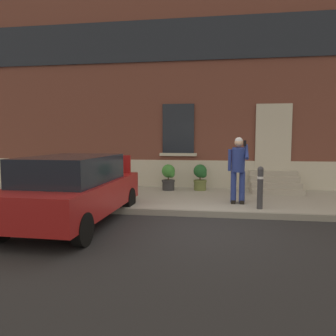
{
  "coord_description": "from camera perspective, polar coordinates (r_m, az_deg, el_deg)",
  "views": [
    {
      "loc": [
        0.43,
        -6.72,
        1.89
      ],
      "look_at": [
        -0.8,
        1.6,
        1.1
      ],
      "focal_mm": 34.69,
      "sensor_mm": 36.0,
      "label": 1
    }
  ],
  "objects": [
    {
      "name": "planter_charcoal",
      "position": [
        10.74,
        0.11,
        -1.51
      ],
      "size": [
        0.44,
        0.44,
        0.86
      ],
      "color": "#2D2D30",
      "rests_on": "sidewalk"
    },
    {
      "name": "person_on_phone",
      "position": [
        8.63,
        12.23,
        0.34
      ],
      "size": [
        0.51,
        0.47,
        1.75
      ],
      "rotation": [
        0.0,
        0.0,
        0.18
      ],
      "color": "navy",
      "rests_on": "sidewalk"
    },
    {
      "name": "bollard_far_left",
      "position": [
        8.69,
        -12.01,
        -2.53
      ],
      "size": [
        0.15,
        0.15,
        1.04
      ],
      "color": "#333338",
      "rests_on": "sidewalk"
    },
    {
      "name": "bollard_near_person",
      "position": [
        8.23,
        15.89,
        -3.06
      ],
      "size": [
        0.15,
        0.15,
        1.04
      ],
      "color": "#333338",
      "rests_on": "sidewalk"
    },
    {
      "name": "planter_olive",
      "position": [
        10.77,
        5.71,
        -1.51
      ],
      "size": [
        0.44,
        0.44,
        0.86
      ],
      "color": "#606B38",
      "rests_on": "sidewalk"
    },
    {
      "name": "planter_cream",
      "position": [
        12.48,
        -21.31,
        -0.91
      ],
      "size": [
        0.44,
        0.44,
        0.86
      ],
      "color": "beige",
      "rests_on": "sidewalk"
    },
    {
      "name": "planter_terracotta",
      "position": [
        11.69,
        -10.92,
        -1.04
      ],
      "size": [
        0.44,
        0.44,
        0.86
      ],
      "color": "#B25B38",
      "rests_on": "sidewalk"
    },
    {
      "name": "hatchback_car_red",
      "position": [
        7.37,
        -16.09,
        -3.44
      ],
      "size": [
        1.88,
        4.11,
        1.5
      ],
      "color": "maroon",
      "rests_on": "ground"
    },
    {
      "name": "entrance_stoop",
      "position": [
        11.1,
        18.16,
        -2.66
      ],
      "size": [
        1.55,
        1.28,
        0.64
      ],
      "color": "#9E998E",
      "rests_on": "sidewalk"
    },
    {
      "name": "building_facade",
      "position": [
        12.15,
        6.5,
        14.03
      ],
      "size": [
        24.0,
        1.52,
        7.5
      ],
      "color": "brown",
      "rests_on": "ground"
    },
    {
      "name": "sidewalk",
      "position": [
        9.7,
        5.75,
        -5.44
      ],
      "size": [
        24.0,
        3.6,
        0.15
      ],
      "primitive_type": "cube",
      "color": "#99968E",
      "rests_on": "ground"
    },
    {
      "name": "curb_edge",
      "position": [
        7.88,
        5.11,
        -7.97
      ],
      "size": [
        24.0,
        0.12,
        0.15
      ],
      "primitive_type": "cube",
      "color": "gray",
      "rests_on": "ground"
    },
    {
      "name": "ground_plane",
      "position": [
        6.99,
        4.66,
        -10.33
      ],
      "size": [
        80.0,
        80.0,
        0.0
      ],
      "primitive_type": "plane",
      "color": "#232326"
    }
  ]
}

